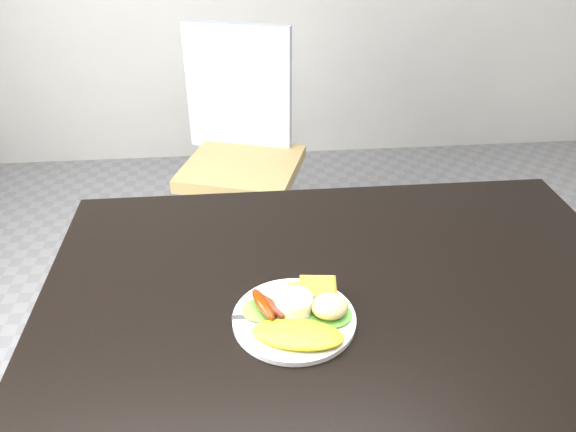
# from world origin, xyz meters

# --- Properties ---
(dining_table) EXTENTS (1.20, 0.80, 0.04)m
(dining_table) POSITION_xyz_m (0.00, 0.00, 0.73)
(dining_table) COLOR black
(dining_table) RESTS_ON ground
(dining_chair) EXTENTS (0.54, 0.54, 0.05)m
(dining_chair) POSITION_xyz_m (-0.19, 1.14, 0.45)
(dining_chair) COLOR tan
(dining_chair) RESTS_ON ground
(person) EXTENTS (0.62, 0.51, 1.47)m
(person) POSITION_xyz_m (0.09, 0.75, 0.73)
(person) COLOR navy
(person) RESTS_ON ground
(plate) EXTENTS (0.22, 0.22, 0.01)m
(plate) POSITION_xyz_m (-0.12, -0.09, 0.76)
(plate) COLOR white
(plate) RESTS_ON dining_table
(lettuce_left) EXTENTS (0.09, 0.08, 0.01)m
(lettuce_left) POSITION_xyz_m (-0.17, -0.07, 0.77)
(lettuce_left) COLOR #40822E
(lettuce_left) RESTS_ON plate
(lettuce_right) EXTENTS (0.10, 0.09, 0.01)m
(lettuce_right) POSITION_xyz_m (-0.05, -0.10, 0.77)
(lettuce_right) COLOR #4E9637
(lettuce_right) RESTS_ON plate
(omelette) EXTENTS (0.17, 0.11, 0.02)m
(omelette) POSITION_xyz_m (-0.11, -0.15, 0.77)
(omelette) COLOR yellow
(omelette) RESTS_ON plate
(sausage_a) EXTENTS (0.05, 0.10, 0.02)m
(sausage_a) POSITION_xyz_m (-0.17, -0.08, 0.78)
(sausage_a) COLOR #6C2204
(sausage_a) RESTS_ON lettuce_left
(sausage_b) EXTENTS (0.06, 0.08, 0.02)m
(sausage_b) POSITION_xyz_m (-0.16, -0.08, 0.78)
(sausage_b) COLOR maroon
(sausage_b) RESTS_ON lettuce_left
(ramekin) EXTENTS (0.09, 0.09, 0.04)m
(ramekin) POSITION_xyz_m (-0.12, -0.08, 0.78)
(ramekin) COLOR white
(ramekin) RESTS_ON plate
(toast_a) EXTENTS (0.07, 0.07, 0.01)m
(toast_a) POSITION_xyz_m (-0.08, -0.05, 0.77)
(toast_a) COLOR brown
(toast_a) RESTS_ON plate
(toast_b) EXTENTS (0.08, 0.08, 0.01)m
(toast_b) POSITION_xyz_m (-0.07, -0.04, 0.78)
(toast_b) COLOR olive
(toast_b) RESTS_ON toast_a
(potato_salad) EXTENTS (0.07, 0.07, 0.04)m
(potato_salad) POSITION_xyz_m (-0.05, -0.10, 0.79)
(potato_salad) COLOR beige
(potato_salad) RESTS_ON lettuce_right
(fork) EXTENTS (0.15, 0.02, 0.00)m
(fork) POSITION_xyz_m (-0.15, -0.09, 0.76)
(fork) COLOR #ADAFB7
(fork) RESTS_ON plate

